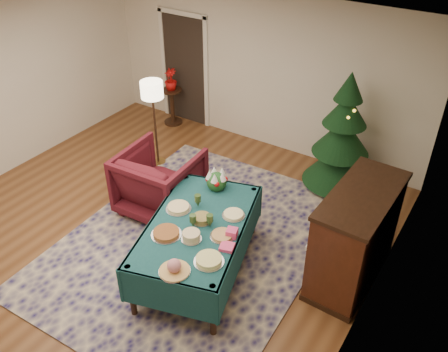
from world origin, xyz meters
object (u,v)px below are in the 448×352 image
Objects in this scene: buffet_table at (198,233)px; piano at (355,237)px; side_table at (172,107)px; floor_lamp at (152,95)px; potted_plant at (171,84)px; christmas_tree at (342,138)px; armchair at (160,179)px; gift_box at (232,233)px.

piano reaches higher than buffet_table.
floor_lamp is at bearing -62.23° from side_table.
christmas_tree is at bearing -4.88° from potted_plant.
side_table is at bearing 180.00° from potted_plant.
floor_lamp reaches higher than potted_plant.
side_table is (-1.57, 2.28, -0.19)m from armchair.
christmas_tree is at bearing 74.66° from buffet_table.
side_table is at bearing 154.86° from piano.
gift_box is 2.71m from christmas_tree.
armchair is at bearing -175.59° from piano.
armchair is 0.72× the size of floor_lamp.
armchair is at bearing -134.47° from christmas_tree.
buffet_table is at bearing -176.03° from gift_box.
side_table is 0.47× the size of piano.
buffet_table is 4.11m from potted_plant.
side_table is (-2.77, 3.02, -0.27)m from buffet_table.
gift_box is 0.11× the size of armchair.
floor_lamp is 0.77× the size of christmas_tree.
side_table is (-3.24, 2.99, -0.47)m from gift_box.
buffet_table is 1.47× the size of piano.
potted_plant is 0.28× the size of piano.
buffet_table is at bearing -47.53° from side_table.
buffet_table is 1.41m from armchair.
armchair reaches higher than potted_plant.
gift_box is at bearing -95.93° from christmas_tree.
christmas_tree is 1.29× the size of piano.
floor_lamp is at bearing 146.53° from gift_box.
buffet_table is at bearing 144.73° from armchair.
piano is (4.40, -2.07, 0.28)m from side_table.
christmas_tree is (0.28, 2.69, 0.05)m from gift_box.
floor_lamp is at bearing -62.23° from potted_plant.
floor_lamp is at bearing -51.53° from armchair.
piano reaches higher than potted_plant.
buffet_table is at bearing -149.55° from piano.
piano is (3.71, -0.76, -0.64)m from floor_lamp.
piano reaches higher than side_table.
floor_lamp is (-2.08, 1.72, 0.65)m from buffet_table.
potted_plant reaches higher than side_table.
potted_plant is at bearing 117.77° from floor_lamp.
floor_lamp is 3.62× the size of potted_plant.
floor_lamp reaches higher than armchair.
gift_box is 0.17× the size of side_table.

